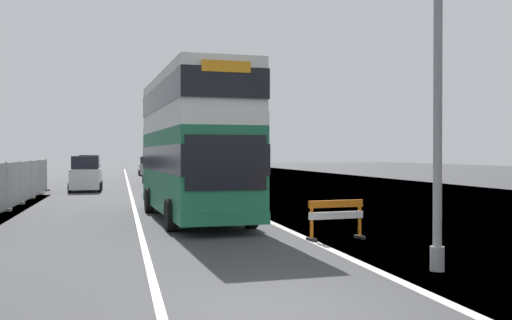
# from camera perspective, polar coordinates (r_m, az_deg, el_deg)

# --- Properties ---
(ground) EXTENTS (140.00, 280.00, 0.10)m
(ground) POSITION_cam_1_polar(r_m,az_deg,el_deg) (9.53, 5.96, -14.17)
(ground) COLOR #38383A
(double_decker_bus) EXTENTS (3.30, 10.28, 5.20)m
(double_decker_bus) POSITION_cam_1_polar(r_m,az_deg,el_deg) (21.45, -6.10, 1.63)
(double_decker_bus) COLOR #1E6B47
(double_decker_bus) RESTS_ON ground
(lamppost_foreground) EXTENTS (0.29, 0.70, 8.99)m
(lamppost_foreground) POSITION_cam_1_polar(r_m,az_deg,el_deg) (12.60, 17.21, 9.14)
(lamppost_foreground) COLOR gray
(lamppost_foreground) RESTS_ON ground
(roadworks_barrier) EXTENTS (1.66, 0.62, 1.10)m
(roadworks_barrier) POSITION_cam_1_polar(r_m,az_deg,el_deg) (16.49, 7.76, -5.31)
(roadworks_barrier) COLOR orange
(roadworks_barrier) RESTS_ON ground
(construction_site_fence) EXTENTS (0.44, 24.00, 2.05)m
(construction_site_fence) POSITION_cam_1_polar(r_m,az_deg,el_deg) (28.09, -22.46, -2.28)
(construction_site_fence) COLOR #A8AAAD
(construction_site_fence) RESTS_ON ground
(car_oncoming_near) EXTENTS (1.97, 3.80, 2.23)m
(car_oncoming_near) POSITION_cam_1_polar(r_m,az_deg,el_deg) (38.71, -16.17, -1.40)
(car_oncoming_near) COLOR silver
(car_oncoming_near) RESTS_ON ground
(car_receding_mid) EXTENTS (2.10, 4.00, 2.34)m
(car_receding_mid) POSITION_cam_1_polar(r_m,az_deg,el_deg) (46.88, -9.63, -0.96)
(car_receding_mid) COLOR gray
(car_receding_mid) RESTS_ON ground
(car_receding_far) EXTENTS (2.03, 3.82, 2.25)m
(car_receding_far) POSITION_cam_1_polar(r_m,az_deg,el_deg) (55.73, -15.85, -0.78)
(car_receding_far) COLOR slate
(car_receding_far) RESTS_ON ground
(car_far_side) EXTENTS (1.98, 4.47, 2.05)m
(car_far_side) POSITION_cam_1_polar(r_m,az_deg,el_deg) (65.29, -10.45, -0.63)
(car_far_side) COLOR gray
(car_far_side) RESTS_ON ground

